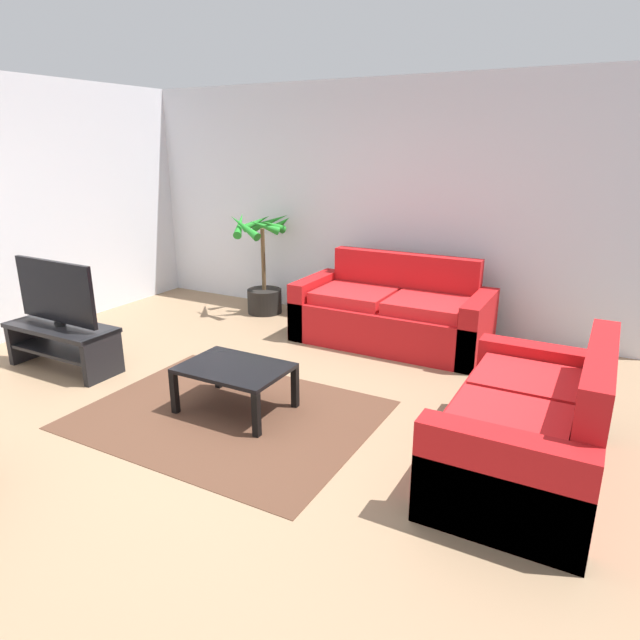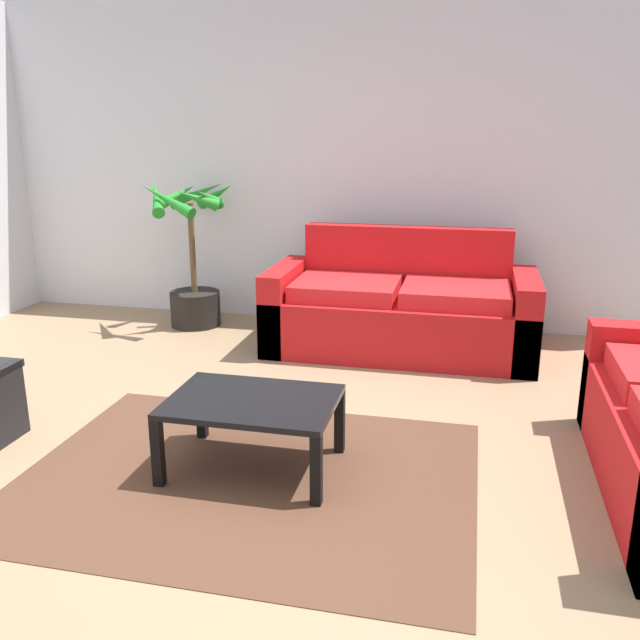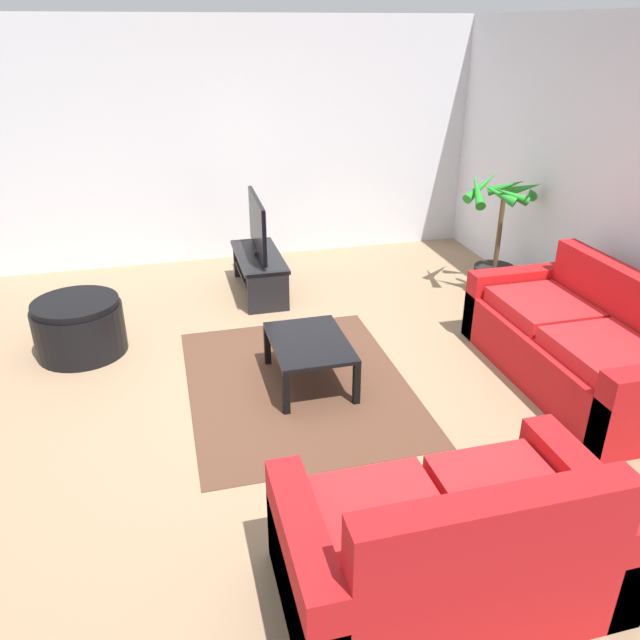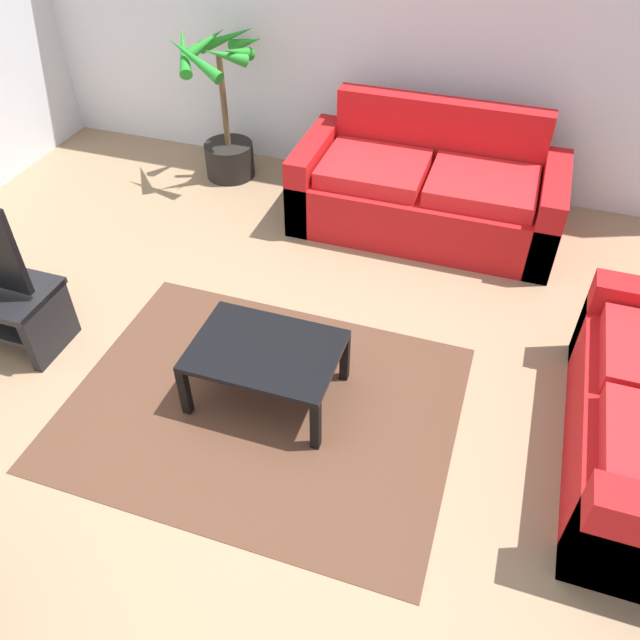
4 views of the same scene
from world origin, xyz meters
name	(u,v)px [view 3 (image 3 of 4)]	position (x,y,z in m)	size (l,w,h in m)	color
ground_plane	(278,377)	(0.00, 0.00, 0.00)	(6.60, 6.60, 0.00)	#937556
wall_back	(629,190)	(0.00, 3.00, 1.35)	(6.00, 0.06, 2.70)	silver
wall_left	(224,144)	(-3.00, 0.00, 1.35)	(0.06, 6.00, 2.70)	silver
couch_main	(578,347)	(0.64, 2.28, 0.30)	(1.98, 0.90, 0.90)	red
couch_loveseat	(450,548)	(2.28, 0.41, 0.30)	(0.90, 1.62, 0.90)	red
tv_stand	(259,268)	(-1.79, 0.16, 0.28)	(1.10, 0.45, 0.42)	black
tv	(258,225)	(-1.79, 0.16, 0.74)	(1.00, 0.10, 0.60)	black
coffee_table	(309,346)	(0.13, 0.23, 0.32)	(0.82, 0.59, 0.37)	black
area_rug	(297,383)	(0.13, 0.13, 0.00)	(2.20, 1.70, 0.01)	#513323
potted_palm	(497,247)	(-1.16, 2.55, 0.51)	(0.79, 0.78, 1.24)	black
ottoman	(79,327)	(-0.86, -1.56, 0.24)	(0.75, 0.75, 0.48)	black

